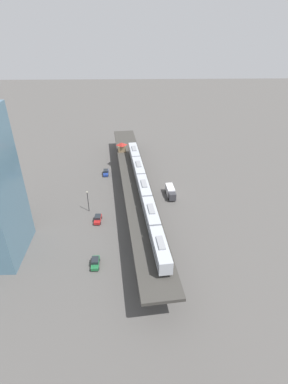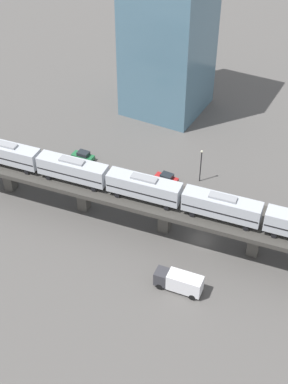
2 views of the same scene
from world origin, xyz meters
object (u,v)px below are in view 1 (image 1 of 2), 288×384
(street_lamp, at_px, (88,200))
(street_car_blue, at_px, (106,172))
(subway_train, at_px, (144,189))
(signal_hut, at_px, (122,147))
(street_car_green, at_px, (95,262))
(street_car_red, at_px, (98,219))
(delivery_truck, at_px, (171,192))

(street_lamp, bearing_deg, street_car_blue, -97.64)
(subway_train, height_order, signal_hut, subway_train)
(street_lamp, bearing_deg, street_car_green, 101.18)
(signal_hut, bearing_deg, street_car_red, 80.49)
(signal_hut, relative_size, street_lamp, 0.51)
(street_car_green, bearing_deg, street_car_blue, -88.33)
(street_car_blue, bearing_deg, signal_hut, -134.47)
(signal_hut, relative_size, street_car_green, 0.80)
(street_car_green, xyz_separation_m, street_lamp, (4.54, -22.95, 3.17))
(street_car_blue, bearing_deg, street_car_red, 90.20)
(street_car_red, xyz_separation_m, street_lamp, (3.28, -5.35, 3.17))
(street_car_red, bearing_deg, signal_hut, -99.51)
(subway_train, relative_size, delivery_truck, 8.44)
(street_car_green, bearing_deg, delivery_truck, -124.49)
(street_car_blue, distance_m, delivery_truck, 27.54)
(subway_train, xyz_separation_m, signal_hut, (7.53, -32.67, -0.74))
(delivery_truck, bearing_deg, subway_train, 50.00)
(street_car_red, xyz_separation_m, delivery_truck, (-22.38, -13.14, 0.82))
(street_car_green, xyz_separation_m, delivery_truck, (-21.12, -30.74, 0.82))
(subway_train, distance_m, street_car_red, 15.99)
(street_car_blue, height_order, street_lamp, street_lamp)
(street_car_red, bearing_deg, subway_train, -169.65)
(signal_hut, relative_size, street_car_blue, 0.79)
(signal_hut, distance_m, delivery_truck, 28.31)
(signal_hut, relative_size, delivery_truck, 0.48)
(subway_train, bearing_deg, street_car_red, 10.35)
(street_car_green, bearing_deg, street_lamp, -78.82)
(street_car_blue, relative_size, street_car_green, 1.01)
(subway_train, distance_m, signal_hut, 33.53)
(street_car_blue, bearing_deg, delivery_truck, 144.75)
(street_car_red, height_order, street_car_blue, same)
(subway_train, relative_size, street_car_green, 13.97)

